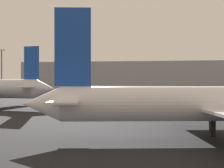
# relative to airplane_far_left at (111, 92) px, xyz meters

# --- Properties ---
(airplane_far_left) EXTENTS (27.76, 16.10, 7.60)m
(airplane_far_left) POSITION_rel_airplane_far_left_xyz_m (0.00, 0.00, 0.00)
(airplane_far_left) COLOR #B2BCCC
(airplane_far_left) RESTS_ON ground_plane
(light_mast_left) EXTENTS (2.40, 0.50, 17.79)m
(light_mast_left) POSITION_rel_airplane_far_left_xyz_m (-45.32, 23.64, 7.63)
(light_mast_left) COLOR slate
(light_mast_left) RESTS_ON ground_plane
(terminal_building) EXTENTS (81.96, 19.31, 13.57)m
(terminal_building) POSITION_rel_airplane_far_left_xyz_m (-2.01, 45.17, 4.28)
(terminal_building) COLOR #999EA3
(terminal_building) RESTS_ON ground_plane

